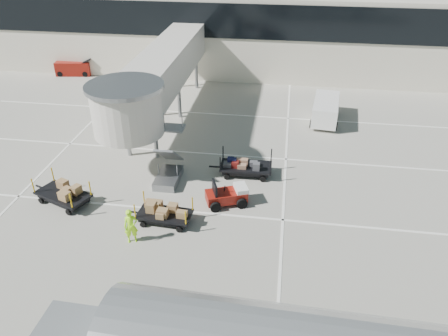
{
  "coord_description": "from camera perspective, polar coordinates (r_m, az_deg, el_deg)",
  "views": [
    {
      "loc": [
        5.59,
        -17.86,
        15.07
      ],
      "look_at": [
        2.38,
        3.86,
        2.0
      ],
      "focal_mm": 35.0,
      "sensor_mm": 36.0,
      "label": 1
    }
  ],
  "objects": [
    {
      "name": "suitcase_cart",
      "position": [
        28.5,
        2.91,
        0.13
      ],
      "size": [
        4.13,
        1.75,
        1.61
      ],
      "rotation": [
        0.0,
        0.0,
        0.03
      ],
      "color": "black",
      "rests_on": "ground"
    },
    {
      "name": "ground",
      "position": [
        24.02,
        -7.05,
        -8.36
      ],
      "size": [
        140.0,
        140.0,
        0.0
      ],
      "primitive_type": "plane",
      "color": "#B9B5A5",
      "rests_on": "ground"
    },
    {
      "name": "baggage_tug",
      "position": [
        25.68,
        0.44,
        -3.6
      ],
      "size": [
        2.65,
        2.23,
        1.58
      ],
      "rotation": [
        0.0,
        0.0,
        0.38
      ],
      "color": "maroon",
      "rests_on": "ground"
    },
    {
      "name": "box_cart_far",
      "position": [
        27.5,
        -20.31,
        -3.2
      ],
      "size": [
        4.04,
        2.71,
        1.57
      ],
      "rotation": [
        0.0,
        0.0,
        -0.38
      ],
      "color": "black",
      "rests_on": "ground"
    },
    {
      "name": "ground_worker",
      "position": [
        23.19,
        -12.07,
        -7.45
      ],
      "size": [
        0.84,
        0.7,
        1.97
      ],
      "primitive_type": "imported",
      "rotation": [
        0.0,
        0.0,
        0.38
      ],
      "color": "#A1F519",
      "rests_on": "ground"
    },
    {
      "name": "minivan",
      "position": [
        36.87,
        13.15,
        7.65
      ],
      "size": [
        2.51,
        4.96,
        1.81
      ],
      "rotation": [
        0.0,
        0.0,
        -0.1
      ],
      "color": "white",
      "rests_on": "ground"
    },
    {
      "name": "box_cart_near",
      "position": [
        24.44,
        -7.87,
        -5.9
      ],
      "size": [
        3.72,
        1.68,
        1.44
      ],
      "rotation": [
        0.0,
        0.0,
        -0.07
      ],
      "color": "black",
      "rests_on": "ground"
    },
    {
      "name": "belt_loader",
      "position": [
        49.46,
        -18.98,
        12.25
      ],
      "size": [
        3.98,
        1.96,
        1.85
      ],
      "rotation": [
        0.0,
        0.0,
        0.13
      ],
      "color": "maroon",
      "rests_on": "ground"
    },
    {
      "name": "lane_markings",
      "position": [
        31.7,
        -4.0,
        2.32
      ],
      "size": [
        40.0,
        30.0,
        0.02
      ],
      "color": "white",
      "rests_on": "ground"
    },
    {
      "name": "terminal",
      "position": [
        49.4,
        1.37,
        17.93
      ],
      "size": [
        64.0,
        12.11,
        15.2
      ],
      "color": "beige",
      "rests_on": "ground"
    },
    {
      "name": "jet_bridge",
      "position": [
        33.39,
        -8.87,
        11.56
      ],
      "size": [
        5.7,
        20.4,
        6.03
      ],
      "color": "silver",
      "rests_on": "ground"
    }
  ]
}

